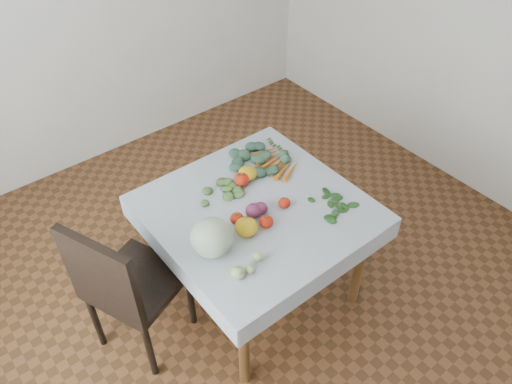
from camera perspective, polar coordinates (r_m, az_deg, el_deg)
ground at (r=3.35m, az=0.11°, el=-11.12°), size 4.00×4.00×0.00m
table at (r=2.86m, az=0.13°, el=-3.24°), size 1.00×1.00×0.75m
tablecloth at (r=2.79m, az=0.14°, el=-1.80°), size 1.12×1.12×0.01m
chair at (r=2.75m, az=-14.96°, el=-10.14°), size 0.59×0.59×1.00m
cabbage at (r=2.50m, az=-5.07°, el=-5.21°), size 0.25×0.25×0.20m
tomato_a at (r=2.68m, az=-2.20°, el=-3.05°), size 0.10×0.10×0.06m
tomato_b at (r=2.90m, az=-1.63°, el=1.45°), size 0.10×0.10×0.08m
tomato_c at (r=2.66m, az=1.19°, el=-3.43°), size 0.09×0.09×0.07m
tomato_d at (r=2.77m, az=3.26°, el=-1.26°), size 0.09×0.09×0.06m
heirloom_back at (r=2.94m, az=-0.99°, el=2.14°), size 0.13×0.13×0.08m
heirloom_front at (r=2.62m, az=-1.11°, el=-4.00°), size 0.16×0.16×0.09m
onion_a at (r=2.71m, az=-0.29°, el=-2.15°), size 0.09×0.09×0.08m
onion_b at (r=2.73m, az=0.54°, el=-1.89°), size 0.08×0.08×0.07m
tomatillo_cluster at (r=2.47m, az=-0.57°, el=-8.48°), size 0.12×0.13×0.05m
carrot_bunch at (r=3.07m, az=2.37°, el=3.51°), size 0.22×0.33×0.03m
kale_bunch at (r=3.08m, az=0.36°, el=3.89°), size 0.33×0.31×0.05m
basil_bunch at (r=2.81m, az=8.28°, el=-1.64°), size 0.23×0.20×0.01m
dill_bunch at (r=2.85m, az=-4.01°, el=-0.26°), size 0.25×0.18×0.03m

